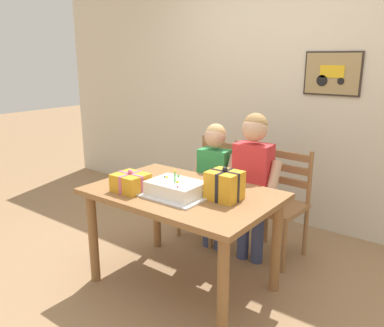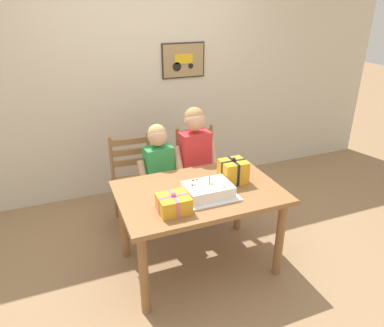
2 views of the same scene
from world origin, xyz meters
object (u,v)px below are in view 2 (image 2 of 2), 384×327
at_px(gift_box_beside_cake, 233,171).
at_px(child_older, 195,156).
at_px(chair_left, 135,182).
at_px(child_younger, 159,169).
at_px(gift_box_red_large, 174,204).
at_px(chair_right, 199,171).
at_px(dining_table, 199,202).
at_px(birthday_cake, 208,191).

height_order(gift_box_beside_cake, child_older, child_older).
height_order(gift_box_beside_cake, chair_left, gift_box_beside_cake).
bearing_deg(child_younger, gift_box_beside_cake, -51.20).
distance_m(gift_box_red_large, child_younger, 0.87).
relative_size(chair_right, child_younger, 0.82).
height_order(gift_box_red_large, child_younger, child_younger).
relative_size(gift_box_red_large, child_older, 0.19).
xyz_separation_m(gift_box_beside_cake, child_older, (-0.11, 0.59, -0.08)).
distance_m(chair_left, chair_right, 0.70).
relative_size(gift_box_red_large, child_younger, 0.20).
relative_size(chair_left, child_older, 0.74).
distance_m(dining_table, child_older, 0.68).
relative_size(dining_table, child_older, 1.05).
bearing_deg(chair_left, chair_right, -0.00).
relative_size(birthday_cake, chair_left, 0.48).
bearing_deg(chair_left, dining_table, -67.77).
xyz_separation_m(gift_box_red_large, child_older, (0.51, 0.85, -0.05)).
xyz_separation_m(chair_left, child_older, (0.56, -0.22, 0.29)).
bearing_deg(birthday_cake, child_older, 75.78).
distance_m(gift_box_red_large, chair_right, 1.29).
distance_m(birthday_cake, gift_box_beside_cake, 0.33).
bearing_deg(child_younger, chair_right, 23.70).
xyz_separation_m(gift_box_red_large, child_younger, (0.14, 0.85, -0.12)).
xyz_separation_m(chair_right, child_older, (-0.14, -0.22, 0.29)).
bearing_deg(chair_right, child_older, -121.86).
height_order(dining_table, child_older, child_older).
height_order(birthday_cake, gift_box_beside_cake, gift_box_beside_cake).
height_order(birthday_cake, child_older, child_older).
bearing_deg(chair_left, child_younger, -48.34).
bearing_deg(dining_table, chair_right, 67.48).
relative_size(gift_box_red_large, gift_box_beside_cake, 1.02).
bearing_deg(birthday_cake, gift_box_beside_cake, 26.70).
bearing_deg(gift_box_beside_cake, birthday_cake, -153.30).
xyz_separation_m(dining_table, chair_right, (0.35, 0.85, -0.17)).
xyz_separation_m(gift_box_beside_cake, chair_left, (-0.67, 0.81, -0.37)).
height_order(chair_left, chair_right, same).
bearing_deg(dining_table, gift_box_red_large, -143.50).
xyz_separation_m(chair_left, chair_right, (0.70, -0.00, 0.00)).
bearing_deg(chair_left, gift_box_beside_cake, -50.39).
bearing_deg(gift_box_red_large, birthday_cake, 18.78).
xyz_separation_m(gift_box_red_large, chair_right, (0.64, 1.07, -0.34)).
bearing_deg(child_older, chair_left, 158.53).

